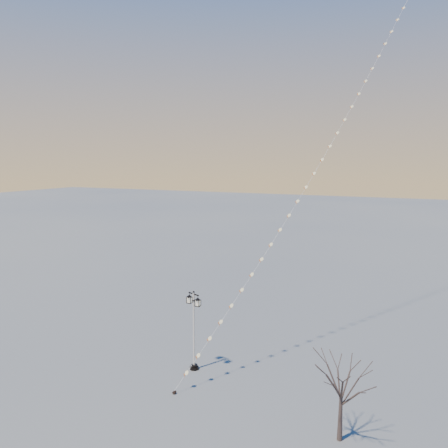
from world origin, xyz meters
The scene contains 4 objects.
ground centered at (0.00, 0.00, 0.00)m, with size 300.00×300.00×0.00m, color slate.
street_lamp centered at (-1.84, 2.79, 2.93)m, with size 1.27×0.81×5.29m.
bare_tree centered at (8.41, -1.01, 2.92)m, with size 2.53×2.53×4.21m.
kite_train centered at (5.34, 15.56, 19.73)m, with size 13.91×32.89×39.70m.
Camera 1 is at (12.45, -22.78, 13.73)m, focal length 37.72 mm.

